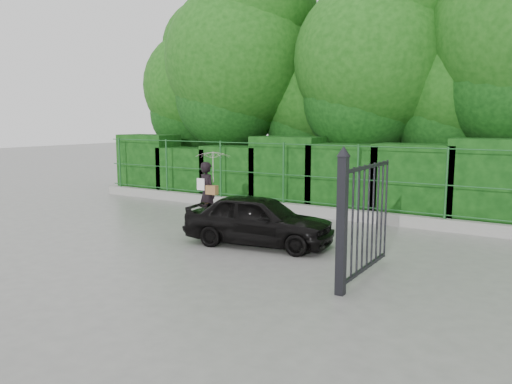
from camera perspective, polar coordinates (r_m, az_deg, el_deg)
The scene contains 8 objects.
ground at distance 11.57m, azimuth -9.60°, elevation -5.64°, with size 80.00×80.00×0.00m, color gray.
kerb at distance 15.11m, azimuth 1.80°, elevation -1.67°, with size 14.00×0.25×0.30m, color #9E9E99.
fence at distance 14.86m, azimuth 2.56°, elevation 2.24°, with size 14.13×0.06×1.80m.
hedge at distance 15.78m, azimuth 4.13°, elevation 2.01°, with size 14.20×1.20×2.28m.
trees at distance 17.40m, azimuth 10.81°, elevation 14.26°, with size 17.10×6.15×8.08m.
gate at distance 8.31m, azimuth 11.04°, elevation -2.76°, with size 0.22×2.33×2.36m.
woman at distance 13.32m, azimuth -5.20°, elevation 1.87°, with size 0.97×0.95×1.95m.
car at distance 11.02m, azimuth 0.32°, elevation -3.19°, with size 1.34×3.33×1.13m, color black.
Camera 1 is at (7.51, -8.35, 2.75)m, focal length 35.00 mm.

